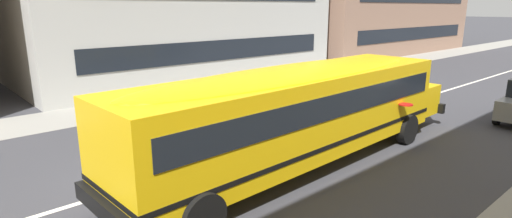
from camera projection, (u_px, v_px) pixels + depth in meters
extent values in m
plane|color=#38383D|center=(139.00, 185.00, 9.72)|extent=(400.00, 400.00, 0.00)
cube|color=gray|center=(49.00, 121.00, 15.21)|extent=(120.00, 3.00, 0.01)
cube|color=silver|center=(139.00, 185.00, 9.72)|extent=(110.00, 0.16, 0.01)
cube|color=yellow|center=(297.00, 112.00, 10.51)|extent=(10.45, 2.66, 2.08)
cube|color=yellow|center=(404.00, 98.00, 14.60)|extent=(1.57, 2.03, 1.04)
cube|color=black|center=(413.00, 103.00, 15.19)|extent=(0.26, 2.37, 0.34)
cube|color=black|center=(104.00, 210.00, 7.22)|extent=(0.26, 2.37, 0.34)
cube|color=black|center=(298.00, 98.00, 10.42)|extent=(9.83, 2.68, 0.60)
cube|color=black|center=(297.00, 134.00, 10.66)|extent=(10.48, 2.69, 0.11)
ellipsoid|color=yellow|center=(298.00, 73.00, 10.26)|extent=(10.03, 2.46, 0.34)
cylinder|color=red|center=(406.00, 104.00, 11.80)|extent=(0.43, 0.43, 0.03)
cylinder|color=black|center=(344.00, 115.00, 14.23)|extent=(0.95, 0.29, 0.94)
cylinder|color=black|center=(407.00, 129.00, 12.56)|extent=(0.95, 0.29, 0.94)
cylinder|color=black|center=(141.00, 178.00, 8.98)|extent=(0.95, 0.29, 0.94)
cylinder|color=black|center=(203.00, 217.00, 7.31)|extent=(0.95, 0.29, 0.94)
cylinder|color=black|center=(497.00, 117.00, 14.63)|extent=(0.61, 0.21, 0.60)
cube|color=black|center=(222.00, 50.00, 21.84)|extent=(15.43, 0.04, 1.10)
cube|color=black|center=(416.00, 33.00, 35.86)|extent=(17.94, 0.04, 1.10)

